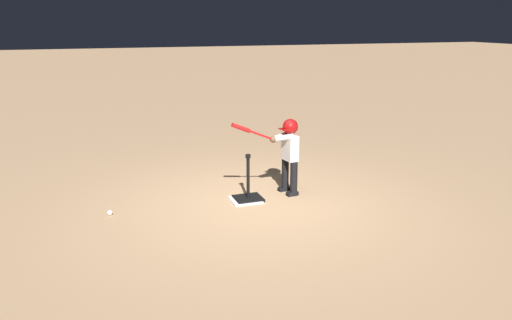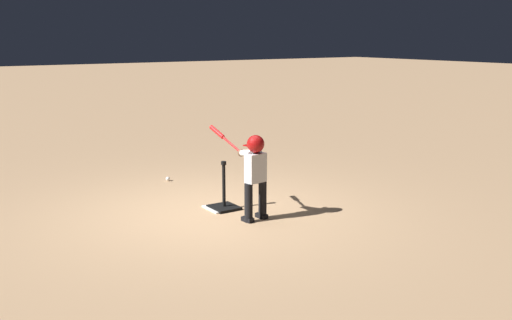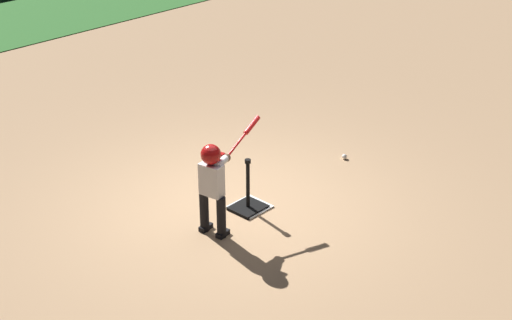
# 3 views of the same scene
# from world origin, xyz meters

# --- Properties ---
(ground_plane) EXTENTS (90.00, 90.00, 0.00)m
(ground_plane) POSITION_xyz_m (0.00, 0.00, 0.00)
(ground_plane) COLOR tan
(home_plate) EXTENTS (0.45, 0.45, 0.02)m
(home_plate) POSITION_xyz_m (0.10, -0.24, 0.01)
(home_plate) COLOR white
(home_plate) RESTS_ON ground_plane
(batting_tee) EXTENTS (0.41, 0.37, 0.71)m
(batting_tee) POSITION_xyz_m (0.05, -0.25, 0.10)
(batting_tee) COLOR black
(batting_tee) RESTS_ON ground_plane
(batter_child) EXTENTS (1.09, 0.38, 1.21)m
(batter_child) POSITION_xyz_m (-0.61, -0.32, 0.75)
(batter_child) COLOR black
(batter_child) RESTS_ON ground_plane
(baseball) EXTENTS (0.07, 0.07, 0.07)m
(baseball) POSITION_xyz_m (2.06, -0.30, 0.04)
(baseball) COLOR white
(baseball) RESTS_ON ground_plane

